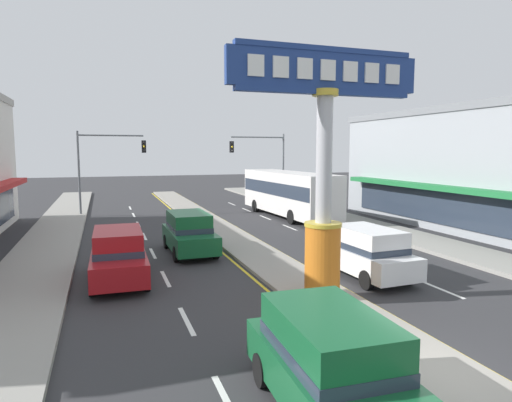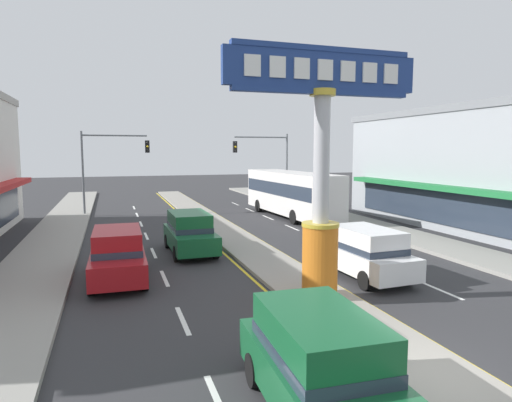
% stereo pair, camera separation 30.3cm
% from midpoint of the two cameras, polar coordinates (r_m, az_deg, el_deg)
% --- Properties ---
extents(ground_plane, '(160.00, 160.00, 0.00)m').
position_cam_midpoint_polar(ground_plane, '(10.83, 20.97, -20.16)').
color(ground_plane, '#303033').
extents(median_strip, '(2.27, 52.00, 0.14)m').
position_cam_midpoint_polar(median_strip, '(26.55, -4.84, -3.79)').
color(median_strip, gray).
rests_on(median_strip, ground).
extents(sidewalk_left, '(2.95, 60.00, 0.18)m').
position_cam_midpoint_polar(sidewalk_left, '(23.97, -25.54, -5.47)').
color(sidewalk_left, gray).
rests_on(sidewalk_left, ground).
extents(sidewalk_right, '(2.95, 60.00, 0.18)m').
position_cam_midpoint_polar(sidewalk_right, '(28.46, 14.52, -3.24)').
color(sidewalk_right, gray).
rests_on(sidewalk_right, ground).
extents(lane_markings, '(9.01, 52.00, 0.01)m').
position_cam_midpoint_polar(lane_markings, '(25.27, -4.08, -4.45)').
color(lane_markings, silver).
rests_on(lane_markings, ground).
extents(district_sign, '(6.30, 1.19, 7.76)m').
position_cam_midpoint_polar(district_sign, '(14.02, 8.07, 3.30)').
color(district_sign, orange).
rests_on(district_sign, median_strip).
extents(storefront_right, '(8.45, 23.61, 7.43)m').
position_cam_midpoint_polar(storefront_right, '(29.77, 29.39, 3.57)').
color(storefront_right, '#999EA3').
rests_on(storefront_right, ground).
extents(traffic_light_left_side, '(4.86, 0.46, 6.20)m').
position_cam_midpoint_polar(traffic_light_left_side, '(34.69, -19.11, 5.22)').
color(traffic_light_left_side, slate).
rests_on(traffic_light_left_side, ground).
extents(traffic_light_right_side, '(4.86, 0.46, 6.20)m').
position_cam_midpoint_polar(traffic_light_right_side, '(37.55, 0.81, 5.64)').
color(traffic_light_right_side, slate).
rests_on(traffic_light_right_side, ground).
extents(suv_near_right_lane, '(2.11, 4.67, 1.90)m').
position_cam_midpoint_polar(suv_near_right_lane, '(8.55, 8.57, -19.95)').
color(suv_near_right_lane, '#14562D').
rests_on(suv_near_right_lane, ground).
extents(suv_far_right_lane, '(2.03, 4.63, 1.90)m').
position_cam_midpoint_polar(suv_far_right_lane, '(17.21, -17.68, -6.59)').
color(suv_far_right_lane, maroon).
rests_on(suv_far_right_lane, ground).
extents(bus_near_left_lane, '(3.05, 11.31, 3.26)m').
position_cam_midpoint_polar(bus_near_left_lane, '(32.11, 3.88, 1.24)').
color(bus_near_left_lane, silver).
rests_on(bus_near_left_lane, ground).
extents(suv_mid_left_lane, '(2.13, 4.68, 1.90)m').
position_cam_midpoint_polar(suv_mid_left_lane, '(17.43, 13.33, -6.30)').
color(suv_mid_left_lane, white).
rests_on(suv_mid_left_lane, ground).
extents(suv_far_left_oncoming, '(2.00, 4.62, 1.90)m').
position_cam_midpoint_polar(suv_far_left_oncoming, '(21.12, -8.95, -3.98)').
color(suv_far_left_oncoming, '#14562D').
rests_on(suv_far_left_oncoming, ground).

